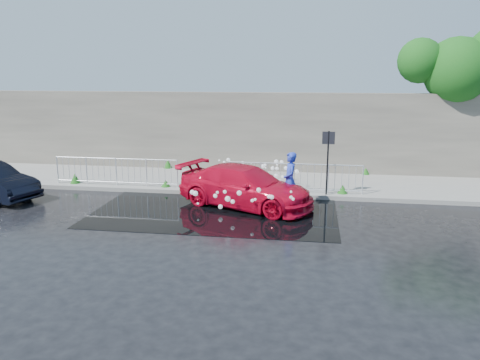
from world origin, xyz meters
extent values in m
plane|color=black|center=(0.00, 0.00, 0.00)|extent=(90.00, 90.00, 0.00)
cube|color=slate|center=(0.00, 5.00, 0.07)|extent=(30.00, 4.00, 0.15)
cube|color=slate|center=(0.00, 3.00, 0.08)|extent=(30.00, 0.25, 0.16)
cube|color=#544F46|center=(0.00, 7.20, 1.90)|extent=(30.00, 0.60, 3.50)
cube|color=black|center=(0.50, 1.00, 0.01)|extent=(8.00, 5.00, 0.01)
cylinder|color=black|center=(4.20, 3.10, 1.25)|extent=(0.06, 0.06, 2.50)
cube|color=black|center=(4.20, 3.10, 2.25)|extent=(0.45, 0.04, 0.45)
cylinder|color=#332114|center=(10.00, 8.20, 2.50)|extent=(0.36, 0.36, 5.00)
sphere|color=#114815|center=(9.50, 7.40, 4.60)|extent=(2.78, 2.78, 2.78)
sphere|color=#114815|center=(8.00, 7.40, 5.00)|extent=(1.89, 1.89, 1.89)
cylinder|color=silver|center=(-6.50, 3.35, 0.70)|extent=(0.05, 0.05, 1.10)
cylinder|color=silver|center=(-1.50, 3.35, 0.70)|extent=(0.05, 0.05, 1.10)
cylinder|color=silver|center=(-4.00, 3.35, 1.22)|extent=(5.00, 0.04, 0.04)
cylinder|color=silver|center=(-4.00, 3.35, 0.27)|extent=(5.00, 0.04, 0.04)
cylinder|color=silver|center=(0.50, 3.35, 0.70)|extent=(0.05, 0.05, 1.10)
cylinder|color=silver|center=(5.50, 3.35, 0.70)|extent=(0.05, 0.05, 1.10)
cylinder|color=silver|center=(3.00, 3.35, 1.22)|extent=(5.00, 0.04, 0.04)
cylinder|color=silver|center=(3.00, 3.35, 0.27)|extent=(5.00, 0.04, 0.04)
cone|color=#194111|center=(-5.80, 3.40, 0.35)|extent=(0.40, 0.40, 0.40)
cone|color=#194111|center=(-2.00, 3.40, 0.28)|extent=(0.36, 0.36, 0.26)
cone|color=#194111|center=(1.20, 3.40, 0.36)|extent=(0.44, 0.44, 0.41)
cone|color=#194111|center=(4.80, 3.40, 0.31)|extent=(0.38, 0.38, 0.33)
cone|color=#194111|center=(-3.00, 6.90, 0.34)|extent=(0.42, 0.42, 0.39)
cone|color=#194111|center=(6.00, 6.90, 0.29)|extent=(0.34, 0.34, 0.29)
sphere|color=white|center=(0.48, 3.71, 0.69)|extent=(0.07, 0.07, 0.07)
sphere|color=white|center=(0.35, 2.84, 0.36)|extent=(0.13, 0.13, 0.13)
sphere|color=white|center=(3.01, 2.75, 0.30)|extent=(0.12, 0.12, 0.12)
sphere|color=white|center=(1.78, 4.66, 0.89)|extent=(0.12, 0.12, 0.12)
sphere|color=white|center=(1.70, 3.80, 0.64)|extent=(0.16, 0.16, 0.16)
sphere|color=white|center=(1.91, 3.57, 0.71)|extent=(0.06, 0.06, 0.06)
sphere|color=white|center=(0.11, 4.60, 0.96)|extent=(0.10, 0.10, 0.10)
sphere|color=white|center=(2.78, 4.08, 0.94)|extent=(0.08, 0.08, 0.08)
sphere|color=white|center=(1.22, 4.65, 0.95)|extent=(0.07, 0.07, 0.07)
sphere|color=white|center=(2.29, 4.32, 0.97)|extent=(0.08, 0.08, 0.08)
sphere|color=white|center=(2.31, 3.56, 0.70)|extent=(0.16, 0.16, 0.16)
sphere|color=white|center=(0.40, 2.87, 0.36)|extent=(0.17, 0.17, 0.17)
sphere|color=white|center=(0.54, 3.89, 0.83)|extent=(0.08, 0.08, 0.08)
sphere|color=white|center=(-0.35, 3.53, 0.66)|extent=(0.17, 0.17, 0.17)
sphere|color=white|center=(2.43, 4.86, 0.98)|extent=(0.16, 0.16, 0.16)
sphere|color=white|center=(0.68, 2.45, 0.26)|extent=(0.11, 0.11, 0.11)
sphere|color=white|center=(0.71, 2.84, 0.38)|extent=(0.14, 0.14, 0.14)
sphere|color=white|center=(2.64, 4.32, 0.85)|extent=(0.16, 0.16, 0.16)
sphere|color=white|center=(0.84, 2.58, 0.18)|extent=(0.10, 0.10, 0.10)
sphere|color=white|center=(0.32, 2.66, 0.23)|extent=(0.07, 0.07, 0.07)
sphere|color=white|center=(2.22, 4.71, 1.02)|extent=(0.17, 0.17, 0.17)
sphere|color=white|center=(1.08, 3.09, 0.52)|extent=(0.10, 0.10, 0.10)
sphere|color=white|center=(0.83, 2.63, 0.39)|extent=(0.15, 0.15, 0.15)
sphere|color=white|center=(-0.36, 3.22, 0.60)|extent=(0.18, 0.18, 0.18)
sphere|color=white|center=(0.14, 3.09, 0.44)|extent=(0.16, 0.16, 0.16)
sphere|color=white|center=(1.79, 3.81, 0.84)|extent=(0.06, 0.06, 0.06)
sphere|color=white|center=(1.12, 2.60, 0.19)|extent=(0.10, 0.10, 0.10)
sphere|color=white|center=(1.64, 3.13, 0.49)|extent=(0.12, 0.12, 0.12)
sphere|color=white|center=(2.30, 4.21, 0.85)|extent=(0.14, 0.14, 0.14)
sphere|color=white|center=(1.75, 3.73, 0.69)|extent=(0.07, 0.07, 0.07)
sphere|color=white|center=(1.75, 4.04, 0.95)|extent=(0.17, 0.17, 0.17)
sphere|color=white|center=(2.13, 4.21, 0.85)|extent=(0.16, 0.16, 0.16)
sphere|color=white|center=(3.08, 3.95, 0.81)|extent=(0.17, 0.17, 0.17)
sphere|color=white|center=(2.61, 3.22, 0.43)|extent=(0.17, 0.17, 0.17)
sphere|color=white|center=(1.60, 2.88, 0.28)|extent=(0.13, 0.13, 0.13)
sphere|color=white|center=(1.87, 3.97, 0.91)|extent=(0.07, 0.07, 0.07)
sphere|color=white|center=(2.56, 3.52, 0.67)|extent=(0.13, 0.13, 0.13)
sphere|color=white|center=(2.85, 2.60, 0.23)|extent=(0.12, 0.12, 0.12)
sphere|color=white|center=(0.31, 2.73, 0.34)|extent=(0.10, 0.10, 0.10)
sphere|color=white|center=(2.92, 2.54, 0.33)|extent=(0.09, 0.09, 0.09)
sphere|color=white|center=(0.90, 4.44, 0.98)|extent=(0.14, 0.14, 0.14)
sphere|color=white|center=(1.04, 3.05, 0.43)|extent=(0.16, 0.16, 0.16)
sphere|color=white|center=(0.21, 5.01, 0.98)|extent=(0.17, 0.17, 0.17)
sphere|color=white|center=(2.23, 2.62, 0.33)|extent=(0.16, 0.16, 0.16)
sphere|color=white|center=(-0.22, 2.62, 0.38)|extent=(0.10, 0.10, 0.10)
sphere|color=white|center=(-0.37, 3.07, 0.48)|extent=(0.10, 0.10, 0.10)
sphere|color=white|center=(-0.09, 4.57, 1.03)|extent=(0.08, 0.08, 0.08)
sphere|color=white|center=(2.48, 3.19, 0.58)|extent=(0.12, 0.12, 0.12)
sphere|color=white|center=(0.72, 0.70, 0.23)|extent=(0.15, 0.15, 0.15)
sphere|color=white|center=(3.05, -0.23, 1.07)|extent=(0.07, 0.07, 0.07)
sphere|color=white|center=(2.83, 0.48, 0.53)|extent=(0.09, 0.09, 0.09)
sphere|color=white|center=(-0.05, 0.75, 0.30)|extent=(0.08, 0.08, 0.08)
sphere|color=white|center=(1.07, 0.09, 0.69)|extent=(0.18, 0.18, 0.18)
sphere|color=white|center=(1.50, -0.28, 0.99)|extent=(0.16, 0.16, 0.16)
sphere|color=white|center=(1.08, -0.41, 1.04)|extent=(0.11, 0.11, 0.11)
sphere|color=white|center=(2.40, -0.35, 0.93)|extent=(0.11, 0.11, 0.11)
sphere|color=white|center=(1.15, 0.58, 0.46)|extent=(0.14, 0.14, 0.14)
sphere|color=white|center=(2.01, 0.68, 0.50)|extent=(0.06, 0.06, 0.06)
sphere|color=white|center=(3.12, -0.39, 0.90)|extent=(0.10, 0.10, 0.10)
sphere|color=white|center=(0.83, -0.31, 0.99)|extent=(0.09, 0.09, 0.09)
sphere|color=white|center=(2.51, 0.53, 0.41)|extent=(0.08, 0.08, 0.08)
sphere|color=white|center=(1.96, -0.09, 0.75)|extent=(0.09, 0.09, 0.09)
sphere|color=white|center=(2.09, -0.33, 1.12)|extent=(0.14, 0.14, 0.14)
sphere|color=white|center=(0.76, -0.29, 0.87)|extent=(0.13, 0.13, 0.13)
sphere|color=white|center=(3.03, 0.34, 0.74)|extent=(0.12, 0.12, 0.12)
sphere|color=white|center=(1.68, 0.72, 0.22)|extent=(0.15, 0.15, 0.15)
sphere|color=white|center=(1.81, 0.38, 0.58)|extent=(0.11, 0.11, 0.11)
sphere|color=white|center=(2.11, 0.62, 0.44)|extent=(0.14, 0.14, 0.14)
sphere|color=white|center=(0.18, -0.44, 0.96)|extent=(0.16, 0.16, 0.16)
sphere|color=white|center=(2.46, 0.01, 0.82)|extent=(0.14, 0.14, 0.14)
sphere|color=white|center=(-0.11, 0.26, 0.81)|extent=(0.15, 0.15, 0.15)
imported|color=#BB0723|center=(1.40, 1.67, 0.70)|extent=(5.22, 3.68, 1.40)
imported|color=#2236AB|center=(2.92, 1.80, 0.96)|extent=(0.61, 0.79, 1.91)
camera|label=1|loc=(3.60, -13.77, 4.58)|focal=35.00mm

